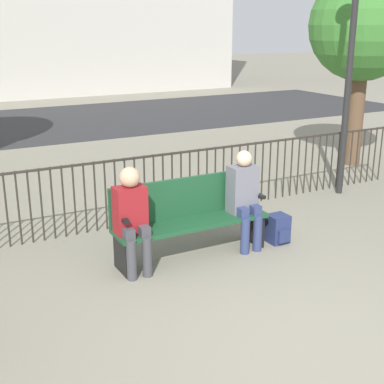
{
  "coord_description": "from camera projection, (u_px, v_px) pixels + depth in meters",
  "views": [
    {
      "loc": [
        -2.76,
        -3.02,
        2.62
      ],
      "look_at": [
        0.0,
        2.09,
        0.8
      ],
      "focal_mm": 50.0,
      "sensor_mm": 36.0,
      "label": 1
    }
  ],
  "objects": [
    {
      "name": "ground_plane",
      "position": [
        308.0,
        345.0,
        4.57
      ],
      "size": [
        80.0,
        80.0,
        0.0
      ],
      "primitive_type": "plane",
      "color": "gray"
    },
    {
      "name": "park_bench",
      "position": [
        189.0,
        215.0,
        6.25
      ],
      "size": [
        1.87,
        0.45,
        0.92
      ],
      "color": "#194728",
      "rests_on": "ground"
    },
    {
      "name": "seated_person_0",
      "position": [
        132.0,
        214.0,
        5.74
      ],
      "size": [
        0.34,
        0.39,
        1.19
      ],
      "color": "#3D3D42",
      "rests_on": "ground"
    },
    {
      "name": "seated_person_1",
      "position": [
        244.0,
        195.0,
        6.4
      ],
      "size": [
        0.34,
        0.39,
        1.21
      ],
      "color": "navy",
      "rests_on": "ground"
    },
    {
      "name": "backpack",
      "position": [
        278.0,
        229.0,
        6.69
      ],
      "size": [
        0.24,
        0.27,
        0.36
      ],
      "color": "navy",
      "rests_on": "ground"
    },
    {
      "name": "fence_railing",
      "position": [
        145.0,
        183.0,
        7.27
      ],
      "size": [
        9.01,
        0.03,
        0.95
      ],
      "color": "#2D2823",
      "rests_on": "ground"
    },
    {
      "name": "tree_1",
      "position": [
        364.0,
        27.0,
        9.75
      ],
      "size": [
        2.01,
        2.01,
        3.62
      ],
      "color": "brown",
      "rests_on": "ground"
    },
    {
      "name": "lamp_post",
      "position": [
        353.0,
        29.0,
        7.96
      ],
      "size": [
        0.28,
        0.28,
        3.91
      ],
      "color": "black",
      "rests_on": "ground"
    },
    {
      "name": "street_surface",
      "position": [
        21.0,
        125.0,
        14.65
      ],
      "size": [
        24.0,
        6.0,
        0.01
      ],
      "color": "#2B2B2D",
      "rests_on": "ground"
    }
  ]
}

